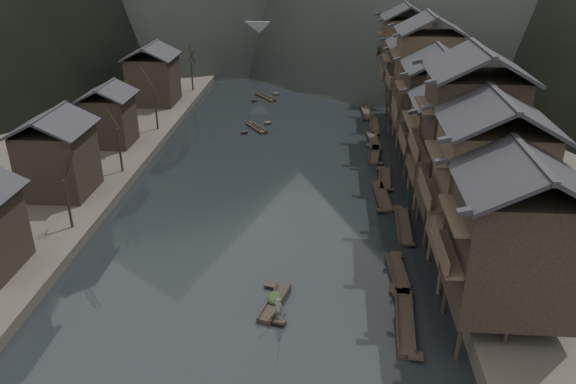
{
  "coord_description": "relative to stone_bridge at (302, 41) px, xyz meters",
  "views": [
    {
      "loc": [
        5.59,
        -38.82,
        24.7
      ],
      "look_at": [
        2.08,
        8.36,
        2.5
      ],
      "focal_mm": 35.0,
      "sensor_mm": 36.0,
      "label": 1
    }
  ],
  "objects": [
    {
      "name": "cargo_heap",
      "position": [
        2.1,
        -77.41,
        -4.34
      ],
      "size": [
        1.12,
        1.47,
        0.67
      ],
      "primitive_type": "ellipsoid",
      "color": "black",
      "rests_on": "hero_sampan"
    },
    {
      "name": "hero_sampan",
      "position": [
        2.16,
        -77.64,
        -4.91
      ],
      "size": [
        2.14,
        5.14,
        0.44
      ],
      "color": "black",
      "rests_on": "water"
    },
    {
      "name": "boatman",
      "position": [
        2.59,
        -79.36,
        -3.84
      ],
      "size": [
        0.71,
        0.59,
        1.66
      ],
      "primitive_type": "imported",
      "rotation": [
        0.0,
        0.0,
        2.78
      ],
      "color": "#555557",
      "rests_on": "hero_sampan"
    },
    {
      "name": "bare_trees",
      "position": [
        -17.0,
        -52.42,
        1.1
      ],
      "size": [
        3.67,
        63.57,
        7.34
      ],
      "color": "black",
      "rests_on": "left_bank"
    },
    {
      "name": "bamboo_pole",
      "position": [
        2.79,
        -79.36,
        -1.21
      ],
      "size": [
        0.64,
        2.03,
        3.6
      ],
      "primitive_type": "cylinder",
      "rotation": [
        0.52,
        0.0,
        -0.28
      ],
      "color": "#8C7A51",
      "rests_on": "boatman"
    },
    {
      "name": "left_bank",
      "position": [
        -35.0,
        -32.0,
        -4.51
      ],
      "size": [
        40.0,
        200.0,
        1.2
      ],
      "primitive_type": "cube",
      "color": "#2D2823",
      "rests_on": "ground"
    },
    {
      "name": "stilt_houses",
      "position": [
        17.28,
        -52.92,
        3.87
      ],
      "size": [
        9.0,
        67.6,
        16.71
      ],
      "color": "black",
      "rests_on": "ground"
    },
    {
      "name": "midriver_boats",
      "position": [
        -4.37,
        -30.43,
        -4.91
      ],
      "size": [
        4.31,
        20.54,
        0.44
      ],
      "color": "black",
      "rests_on": "water"
    },
    {
      "name": "stone_bridge",
      "position": [
        0.0,
        0.0,
        0.0
      ],
      "size": [
        40.0,
        6.0,
        9.0
      ],
      "color": "#4C4C4F",
      "rests_on": "ground"
    },
    {
      "name": "moored_sampans",
      "position": [
        11.59,
        -51.5,
        -4.91
      ],
      "size": [
        3.21,
        62.51,
        0.47
      ],
      "color": "black",
      "rests_on": "water"
    },
    {
      "name": "water",
      "position": [
        0.0,
        -72.0,
        -5.11
      ],
      "size": [
        300.0,
        300.0,
        0.0
      ],
      "primitive_type": "plane",
      "color": "black",
      "rests_on": "ground"
    },
    {
      "name": "left_houses",
      "position": [
        -20.5,
        -51.88,
        0.55
      ],
      "size": [
        8.1,
        53.2,
        8.73
      ],
      "color": "black",
      "rests_on": "left_bank"
    },
    {
      "name": "right_bank",
      "position": [
        35.0,
        -32.0,
        -4.21
      ],
      "size": [
        40.0,
        200.0,
        1.8
      ],
      "primitive_type": "cube",
      "color": "#2D2823",
      "rests_on": "ground"
    }
  ]
}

